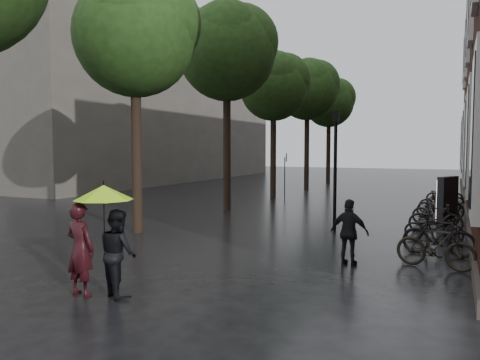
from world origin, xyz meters
The scene contains 11 objects.
ground centered at (0.00, 0.00, 0.00)m, with size 120.00×120.00×0.00m, color black.
bg_building centered at (-22.00, 28.00, 7.00)m, with size 16.00×30.00×14.00m, color #47423D.
street_trees centered at (-3.99, 15.91, 6.34)m, with size 4.33×34.03×8.91m.
person_burgundy centered at (-1.09, 1.35, 0.85)m, with size 0.62×0.41×1.70m, color black.
person_black centered at (-0.46, 1.62, 0.79)m, with size 0.77×0.60×1.58m, color black.
lime_umbrella centered at (-0.67, 1.52, 1.88)m, with size 1.06×1.06×1.56m.
pedestrian_walking centered at (2.88, 5.59, 0.76)m, with size 0.89×0.37×1.52m, color black.
parked_bicycles centered at (4.58, 12.03, 0.48)m, with size 1.92×13.21×1.04m.
ad_lightbox centered at (4.81, 12.45, 0.86)m, with size 0.26×1.13×1.71m.
lamp_post centered at (1.53, 9.86, 2.33)m, with size 0.20×0.20×3.84m.
cycle_sign centered at (-2.92, 17.81, 1.61)m, with size 0.13×0.44×2.43m.
Camera 1 is at (5.03, -5.01, 2.67)m, focal length 35.00 mm.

